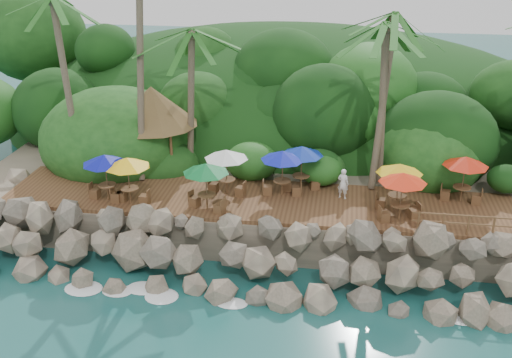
# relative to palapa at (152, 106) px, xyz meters

# --- Properties ---
(ground) EXTENTS (140.00, 140.00, 0.00)m
(ground) POSITION_rel_palapa_xyz_m (6.52, -9.92, -5.79)
(ground) COLOR #19514F
(ground) RESTS_ON ground
(land_base) EXTENTS (32.00, 25.20, 2.10)m
(land_base) POSITION_rel_palapa_xyz_m (6.52, 6.08, -4.74)
(land_base) COLOR gray
(land_base) RESTS_ON ground
(jungle_hill) EXTENTS (44.80, 28.00, 15.40)m
(jungle_hill) POSITION_rel_palapa_xyz_m (6.52, 13.58, -5.79)
(jungle_hill) COLOR #143811
(jungle_hill) RESTS_ON ground
(seawall) EXTENTS (29.00, 4.00, 2.30)m
(seawall) POSITION_rel_palapa_xyz_m (6.52, -7.92, -4.64)
(seawall) COLOR gray
(seawall) RESTS_ON ground
(terrace) EXTENTS (26.00, 5.00, 0.20)m
(terrace) POSITION_rel_palapa_xyz_m (6.52, -3.92, -3.59)
(terrace) COLOR brown
(terrace) RESTS_ON land_base
(jungle_foliage) EXTENTS (44.00, 16.00, 12.00)m
(jungle_foliage) POSITION_rel_palapa_xyz_m (6.52, 5.08, -5.79)
(jungle_foliage) COLOR #143811
(jungle_foliage) RESTS_ON ground
(foam_line) EXTENTS (25.20, 0.80, 0.06)m
(foam_line) POSITION_rel_palapa_xyz_m (6.52, -9.62, -5.76)
(foam_line) COLOR white
(foam_line) RESTS_ON ground
(palms) EXTENTS (30.95, 7.44, 12.95)m
(palms) POSITION_rel_palapa_xyz_m (7.42, -1.24, 5.77)
(palms) COLOR brown
(palms) RESTS_ON ground
(palapa) EXTENTS (5.12, 5.12, 4.60)m
(palapa) POSITION_rel_palapa_xyz_m (0.00, 0.00, 0.00)
(palapa) COLOR brown
(palapa) RESTS_ON ground
(dining_clusters) EXTENTS (19.98, 5.32, 2.45)m
(dining_clusters) POSITION_rel_palapa_xyz_m (7.68, -4.16, -1.46)
(dining_clusters) COLOR brown
(dining_clusters) RESTS_ON terrace
(railing) EXTENTS (8.30, 0.10, 1.00)m
(railing) POSITION_rel_palapa_xyz_m (18.23, -6.27, -2.88)
(railing) COLOR brown
(railing) RESTS_ON terrace
(waiter) EXTENTS (0.68, 0.56, 1.62)m
(waiter) POSITION_rel_palapa_xyz_m (10.89, -3.17, -2.68)
(waiter) COLOR white
(waiter) RESTS_ON terrace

